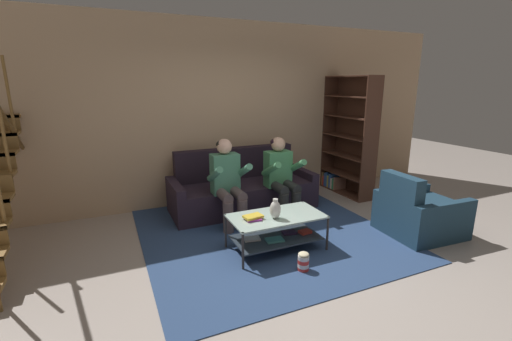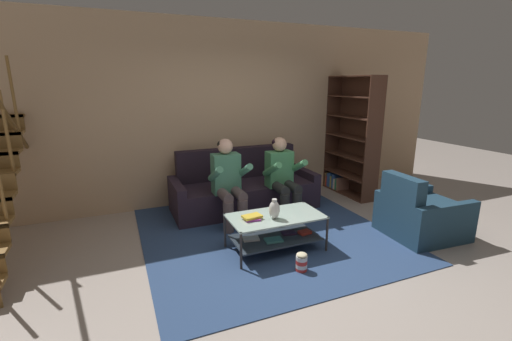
% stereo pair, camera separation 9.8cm
% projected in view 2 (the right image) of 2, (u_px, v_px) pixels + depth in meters
% --- Properties ---
extents(ground, '(16.80, 16.80, 0.00)m').
position_uv_depth(ground, '(301.00, 263.00, 3.80)').
color(ground, '#B1A399').
extents(back_partition, '(8.40, 0.12, 2.90)m').
position_uv_depth(back_partition, '(229.00, 114.00, 5.64)').
color(back_partition, tan).
rests_on(back_partition, ground).
extents(couch, '(2.23, 0.87, 0.93)m').
position_uv_depth(couch, '(243.00, 190.00, 5.41)').
color(couch, '#291F2C').
rests_on(couch, ground).
extents(person_seated_left, '(0.50, 0.58, 1.20)m').
position_uv_depth(person_seated_left, '(228.00, 179.00, 4.70)').
color(person_seated_left, '#604E4F').
rests_on(person_seated_left, ground).
extents(person_seated_right, '(0.50, 0.58, 1.17)m').
position_uv_depth(person_seated_right, '(282.00, 174.00, 5.01)').
color(person_seated_right, '#292B2A').
rests_on(person_seated_right, ground).
extents(coffee_table, '(1.10, 0.58, 0.43)m').
position_uv_depth(coffee_table, '(276.00, 227.00, 4.04)').
color(coffee_table, '#ACC4B9').
rests_on(coffee_table, ground).
extents(area_rug, '(3.10, 3.42, 0.01)m').
position_uv_depth(area_rug, '(261.00, 229.00, 4.68)').
color(area_rug, navy).
rests_on(area_rug, ground).
extents(vase, '(0.13, 0.13, 0.24)m').
position_uv_depth(vase, '(274.00, 209.00, 3.89)').
color(vase, silver).
rests_on(vase, coffee_table).
extents(book_stack, '(0.23, 0.20, 0.05)m').
position_uv_depth(book_stack, '(252.00, 217.00, 3.89)').
color(book_stack, '#903091').
rests_on(book_stack, coffee_table).
extents(bookshelf, '(0.34, 1.13, 2.06)m').
position_uv_depth(bookshelf, '(352.00, 143.00, 6.05)').
color(bookshelf, '#4D2D20').
rests_on(bookshelf, ground).
extents(armchair, '(0.96, 0.87, 0.84)m').
position_uv_depth(armchair, '(421.00, 215.00, 4.42)').
color(armchair, navy).
rests_on(armchair, ground).
extents(popcorn_tub, '(0.12, 0.12, 0.21)m').
position_uv_depth(popcorn_tub, '(302.00, 262.00, 3.60)').
color(popcorn_tub, red).
rests_on(popcorn_tub, ground).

